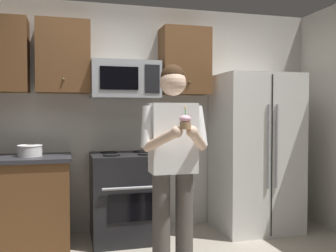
% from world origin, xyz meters
% --- Properties ---
extents(wall_back, '(4.40, 0.10, 2.60)m').
position_xyz_m(wall_back, '(0.00, 1.75, 1.30)').
color(wall_back, beige).
rests_on(wall_back, ground).
extents(oven_range, '(0.76, 0.70, 0.93)m').
position_xyz_m(oven_range, '(-0.15, 1.36, 0.46)').
color(oven_range, black).
rests_on(oven_range, ground).
extents(microwave, '(0.74, 0.41, 0.40)m').
position_xyz_m(microwave, '(-0.15, 1.48, 1.72)').
color(microwave, '#9EA0A5').
extents(refrigerator, '(0.90, 0.75, 1.80)m').
position_xyz_m(refrigerator, '(1.35, 1.32, 0.90)').
color(refrigerator, white).
rests_on(refrigerator, ground).
extents(cabinet_row_upper, '(2.78, 0.36, 0.76)m').
position_xyz_m(cabinet_row_upper, '(-0.72, 1.53, 1.95)').
color(cabinet_row_upper, brown).
extents(bowl_large_white, '(0.25, 0.25, 0.11)m').
position_xyz_m(bowl_large_white, '(-1.13, 1.38, 0.98)').
color(bowl_large_white, white).
rests_on(bowl_large_white, counter_left).
extents(person, '(0.60, 0.48, 1.76)m').
position_xyz_m(person, '(0.09, 0.37, 1.00)').
color(person, '#4C4742').
rests_on(person, ground).
extents(cupcake, '(0.09, 0.09, 0.17)m').
position_xyz_m(cupcake, '(0.09, 0.04, 1.29)').
color(cupcake, '#A87F56').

